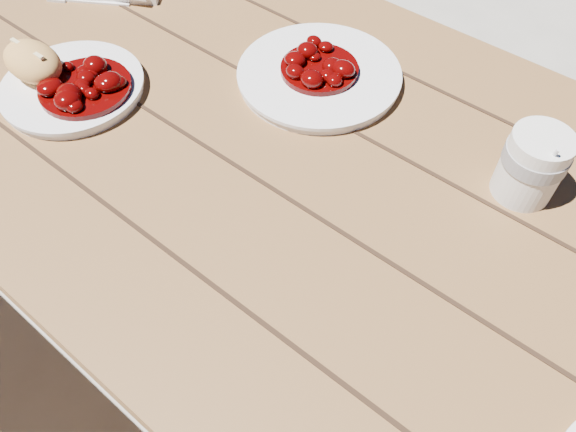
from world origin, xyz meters
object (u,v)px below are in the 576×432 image
Objects in this scene: coffee_cup at (532,165)px; second_plate at (319,76)px; main_plate at (73,88)px; picnic_table at (301,220)px; bread_roll at (33,62)px.

coffee_cup is 0.35m from second_plate.
main_plate is at bearing -158.10° from coffee_cup.
second_plate is (-0.08, 0.14, 0.17)m from picnic_table.
bread_roll is at bearing -160.02° from main_plate.
main_plate is at bearing -136.38° from second_plate.
main_plate is 0.84× the size of second_plate.
picnic_table is at bearing -154.54° from coffee_cup.
picnic_table is at bearing -60.46° from second_plate.
coffee_cup is at bearing 21.90° from main_plate.
picnic_table is 9.32× the size of main_plate.
bread_roll is at bearing -158.25° from coffee_cup.
main_plate reaches higher than picnic_table.
bread_roll is 0.74m from coffee_cup.
coffee_cup reaches higher than main_plate.
second_plate is at bearing 177.85° from coffee_cup.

